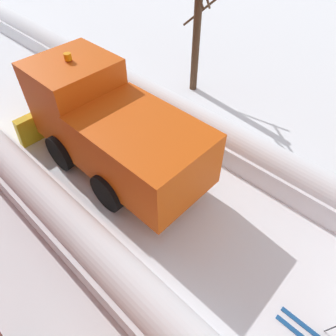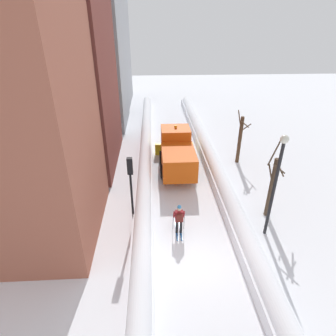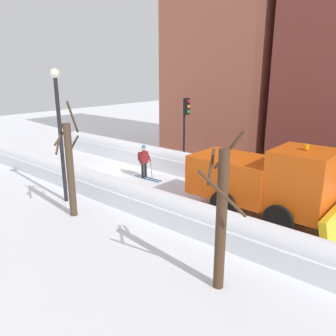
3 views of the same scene
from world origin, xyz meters
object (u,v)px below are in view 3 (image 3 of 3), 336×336
Objects in this scene: street_lamp at (59,121)px; traffic_light_pole at (186,120)px; bare_tree_near at (70,167)px; bare_tree_mid at (221,218)px; skier at (144,160)px; plow_truck at (265,181)px.

traffic_light_pole is at bearing 170.62° from street_lamp.
bare_tree_near reaches higher than bare_tree_mid.
street_lamp is (4.64, -0.28, 2.54)m from skier.
plow_truck is at bearing 119.55° from street_lamp.
street_lamp is 2.30m from bare_tree_near.
street_lamp reaches higher than bare_tree_near.
traffic_light_pole is 7.22m from street_lamp.
street_lamp reaches higher than bare_tree_mid.
bare_tree_near is 6.89m from bare_tree_mid.
bare_tree_near is at bearing -91.60° from bare_tree_mid.
street_lamp is 8.62m from bare_tree_mid.
bare_tree_near is at bearing 66.86° from street_lamp.
traffic_light_pole is at bearing -137.59° from bare_tree_mid.
skier is 0.44× the size of traffic_light_pole.
skier is 9.88m from bare_tree_mid.
street_lamp reaches higher than traffic_light_pole.
bare_tree_near is (0.66, 1.55, -1.56)m from street_lamp.
bare_tree_mid is (0.19, 6.89, 0.01)m from bare_tree_near.
skier is at bearing -19.86° from traffic_light_pole.
street_lamp is 1.34× the size of bare_tree_mid.
street_lamp is (4.16, -7.34, 2.07)m from plow_truck.
plow_truck is at bearing 64.50° from traffic_light_pole.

